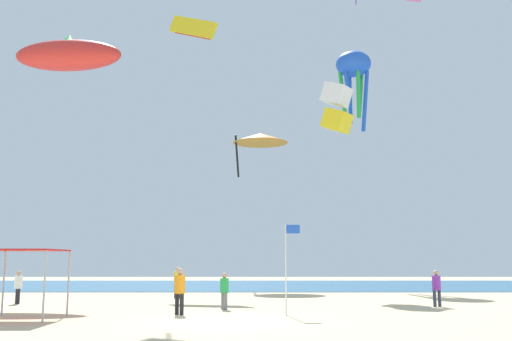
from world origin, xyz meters
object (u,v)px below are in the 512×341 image
(kite_octopus_blue, at_px, (356,68))
(kite_parafoil_yellow, at_px, (196,28))
(kite_delta_orange, at_px, (263,138))
(canopy_tent, at_px, (28,254))
(banner_flag, at_px, (290,260))
(person_leftmost, at_px, (180,280))
(person_central, at_px, (22,284))
(kite_box_white, at_px, (340,108))
(kite_inflatable_red, at_px, (71,55))
(person_near_tent, at_px, (183,287))
(person_far_shore, at_px, (440,285))
(person_rightmost, at_px, (227,288))

(kite_octopus_blue, distance_m, kite_parafoil_yellow, 14.32)
(kite_delta_orange, bearing_deg, kite_parafoil_yellow, -176.37)
(canopy_tent, height_order, kite_parafoil_yellow, kite_parafoil_yellow)
(canopy_tent, bearing_deg, banner_flag, 8.78)
(person_leftmost, bearing_deg, kite_delta_orange, -72.93)
(kite_parafoil_yellow, bearing_deg, person_central, -80.93)
(kite_delta_orange, bearing_deg, person_central, -118.07)
(person_leftmost, xyz_separation_m, person_central, (-7.36, -4.83, -0.08))
(kite_box_white, height_order, kite_inflatable_red, kite_inflatable_red)
(person_near_tent, height_order, banner_flag, banner_flag)
(banner_flag, xyz_separation_m, kite_inflatable_red, (-13.65, 12.93, 13.37))
(person_central, height_order, person_far_shore, person_far_shore)
(person_central, xyz_separation_m, person_far_shore, (20.48, -1.86, 0.03))
(canopy_tent, height_order, kite_octopus_blue, kite_octopus_blue)
(person_near_tent, xyz_separation_m, kite_box_white, (8.51, 13.96, 11.22))
(kite_octopus_blue, height_order, kite_delta_orange, kite_octopus_blue)
(person_rightmost, height_order, kite_octopus_blue, kite_octopus_blue)
(kite_box_white, xyz_separation_m, kite_octopus_blue, (3.10, 10.83, 6.46))
(person_central, bearing_deg, kite_box_white, -101.75)
(person_rightmost, height_order, kite_inflatable_red, kite_inflatable_red)
(kite_octopus_blue, xyz_separation_m, kite_delta_orange, (-8.19, -2.38, -6.74))
(person_far_shore, bearing_deg, banner_flag, 2.26)
(person_leftmost, bearing_deg, person_near_tent, 138.08)
(person_far_shore, height_order, kite_inflatable_red, kite_inflatable_red)
(kite_box_white, distance_m, kite_inflatable_red, 18.14)
(kite_inflatable_red, relative_size, kite_delta_orange, 1.41)
(person_central, distance_m, kite_delta_orange, 23.40)
(person_central, bearing_deg, person_near_tent, -160.15)
(banner_flag, bearing_deg, person_near_tent, 177.28)
(person_near_tent, distance_m, kite_delta_orange, 25.18)
(person_rightmost, distance_m, person_far_shore, 10.03)
(person_near_tent, relative_size, person_central, 1.12)
(banner_flag, xyz_separation_m, kite_box_white, (4.16, 14.17, 10.13))
(person_leftmost, bearing_deg, kite_box_white, -122.01)
(person_central, relative_size, kite_box_white, 0.46)
(kite_octopus_blue, xyz_separation_m, kite_parafoil_yellow, (-13.88, -1.89, 2.95))
(person_near_tent, xyz_separation_m, kite_inflatable_red, (-9.30, 12.73, 14.46))
(kite_delta_orange, relative_size, kite_parafoil_yellow, 1.15)
(canopy_tent, height_order, banner_flag, banner_flag)
(person_central, xyz_separation_m, kite_inflatable_red, (-0.41, 6.86, 14.57))
(kite_inflatable_red, bearing_deg, person_near_tent, -50.49)
(kite_inflatable_red, height_order, kite_octopus_blue, kite_octopus_blue)
(person_near_tent, bearing_deg, person_rightmost, -75.92)
(canopy_tent, xyz_separation_m, person_near_tent, (5.64, 1.75, -1.33))
(person_far_shore, relative_size, kite_delta_orange, 0.33)
(kite_octopus_blue, bearing_deg, kite_inflatable_red, -13.10)
(person_rightmost, height_order, person_far_shore, person_far_shore)
(canopy_tent, xyz_separation_m, person_rightmost, (7.31, 4.30, -1.47))
(person_far_shore, bearing_deg, kite_delta_orange, -94.01)
(person_rightmost, bearing_deg, person_near_tent, -65.61)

